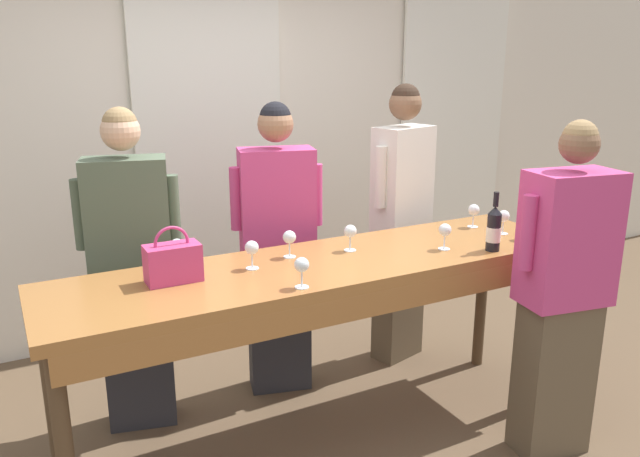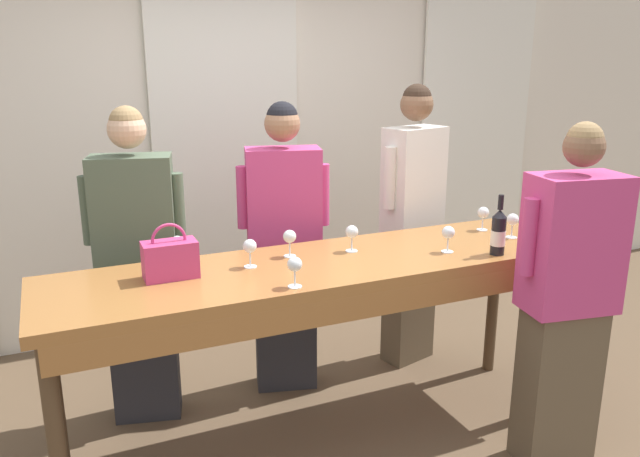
{
  "view_description": "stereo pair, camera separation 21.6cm",
  "coord_description": "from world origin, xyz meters",
  "px_view_note": "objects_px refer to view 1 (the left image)",
  "views": [
    {
      "loc": [
        -1.4,
        -2.57,
        1.98
      ],
      "look_at": [
        0.0,
        0.07,
        1.15
      ],
      "focal_mm": 35.0,
      "sensor_mm": 36.0,
      "label": 1
    },
    {
      "loc": [
        -1.21,
        -2.66,
        1.98
      ],
      "look_at": [
        0.0,
        0.07,
        1.15
      ],
      "focal_mm": 35.0,
      "sensor_mm": 36.0,
      "label": 2
    }
  ],
  "objects_px": {
    "wine_glass_center_left": "(177,247)",
    "guest_olive_jacket": "(132,270)",
    "tasting_bar": "(329,282)",
    "handbag": "(173,262)",
    "wine_bottle": "(494,229)",
    "wine_glass_front_right": "(504,217)",
    "wine_glass_center_right": "(289,238)",
    "wine_glass_back_mid": "(474,211)",
    "guest_cream_sweater": "(401,221)",
    "wine_glass_back_right": "(526,222)",
    "wine_glass_front_mid": "(252,249)",
    "wine_glass_back_left": "(302,266)",
    "wine_glass_front_left": "(445,231)",
    "guest_pink_top": "(278,248)",
    "wine_glass_center_mid": "(350,232)",
    "host_pouring": "(563,294)"
  },
  "relations": [
    {
      "from": "wine_glass_back_left",
      "to": "wine_glass_back_right",
      "type": "height_order",
      "value": "same"
    },
    {
      "from": "wine_glass_front_mid",
      "to": "wine_glass_center_right",
      "type": "relative_size",
      "value": 1.0
    },
    {
      "from": "wine_bottle",
      "to": "wine_glass_front_right",
      "type": "height_order",
      "value": "wine_bottle"
    },
    {
      "from": "wine_glass_back_mid",
      "to": "wine_glass_back_right",
      "type": "distance_m",
      "value": 0.34
    },
    {
      "from": "wine_glass_back_mid",
      "to": "guest_olive_jacket",
      "type": "relative_size",
      "value": 0.08
    },
    {
      "from": "wine_glass_center_mid",
      "to": "wine_glass_center_right",
      "type": "xyz_separation_m",
      "value": [
        -0.32,
        0.05,
        0.0
      ]
    },
    {
      "from": "wine_glass_center_right",
      "to": "host_pouring",
      "type": "xyz_separation_m",
      "value": [
        1.12,
        -0.75,
        -0.24
      ]
    },
    {
      "from": "wine_glass_center_right",
      "to": "wine_glass_back_mid",
      "type": "height_order",
      "value": "same"
    },
    {
      "from": "handbag",
      "to": "wine_glass_center_right",
      "type": "distance_m",
      "value": 0.61
    },
    {
      "from": "wine_glass_front_right",
      "to": "wine_glass_center_mid",
      "type": "relative_size",
      "value": 1.0
    },
    {
      "from": "wine_bottle",
      "to": "wine_glass_back_mid",
      "type": "height_order",
      "value": "wine_bottle"
    },
    {
      "from": "wine_bottle",
      "to": "wine_glass_front_left",
      "type": "distance_m",
      "value": 0.25
    },
    {
      "from": "wine_glass_back_left",
      "to": "guest_cream_sweater",
      "type": "height_order",
      "value": "guest_cream_sweater"
    },
    {
      "from": "wine_glass_center_left",
      "to": "tasting_bar",
      "type": "bearing_deg",
      "value": -23.13
    },
    {
      "from": "guest_pink_top",
      "to": "wine_glass_front_left",
      "type": "bearing_deg",
      "value": -50.22
    },
    {
      "from": "wine_glass_back_left",
      "to": "guest_pink_top",
      "type": "relative_size",
      "value": 0.08
    },
    {
      "from": "wine_glass_center_right",
      "to": "guest_cream_sweater",
      "type": "bearing_deg",
      "value": 25.34
    },
    {
      "from": "wine_bottle",
      "to": "wine_glass_front_right",
      "type": "bearing_deg",
      "value": 37.67
    },
    {
      "from": "wine_glass_center_mid",
      "to": "guest_cream_sweater",
      "type": "relative_size",
      "value": 0.08
    },
    {
      "from": "tasting_bar",
      "to": "wine_glass_center_mid",
      "type": "height_order",
      "value": "wine_glass_center_mid"
    },
    {
      "from": "tasting_bar",
      "to": "handbag",
      "type": "height_order",
      "value": "handbag"
    },
    {
      "from": "wine_glass_front_left",
      "to": "wine_glass_back_right",
      "type": "xyz_separation_m",
      "value": [
        0.52,
        -0.06,
        0.0
      ]
    },
    {
      "from": "wine_glass_center_left",
      "to": "wine_glass_back_mid",
      "type": "height_order",
      "value": "same"
    },
    {
      "from": "guest_olive_jacket",
      "to": "guest_cream_sweater",
      "type": "distance_m",
      "value": 1.71
    },
    {
      "from": "guest_cream_sweater",
      "to": "wine_glass_center_mid",
      "type": "bearing_deg",
      "value": -142.68
    },
    {
      "from": "wine_bottle",
      "to": "guest_olive_jacket",
      "type": "xyz_separation_m",
      "value": [
        -1.67,
        0.88,
        -0.22
      ]
    },
    {
      "from": "wine_glass_back_right",
      "to": "host_pouring",
      "type": "relative_size",
      "value": 0.08
    },
    {
      "from": "wine_glass_front_right",
      "to": "wine_glass_center_left",
      "type": "bearing_deg",
      "value": 170.29
    },
    {
      "from": "wine_glass_back_left",
      "to": "wine_glass_back_mid",
      "type": "bearing_deg",
      "value": 17.43
    },
    {
      "from": "tasting_bar",
      "to": "wine_glass_back_right",
      "type": "distance_m",
      "value": 1.18
    },
    {
      "from": "tasting_bar",
      "to": "wine_glass_center_right",
      "type": "height_order",
      "value": "wine_glass_center_right"
    },
    {
      "from": "wine_glass_front_right",
      "to": "wine_glass_front_left",
      "type": "bearing_deg",
      "value": -171.12
    },
    {
      "from": "wine_glass_center_right",
      "to": "wine_glass_back_mid",
      "type": "distance_m",
      "value": 1.2
    },
    {
      "from": "wine_glass_center_left",
      "to": "wine_glass_back_right",
      "type": "height_order",
      "value": "same"
    },
    {
      "from": "tasting_bar",
      "to": "wine_glass_front_right",
      "type": "height_order",
      "value": "wine_glass_front_right"
    },
    {
      "from": "wine_glass_back_right",
      "to": "tasting_bar",
      "type": "bearing_deg",
      "value": 172.23
    },
    {
      "from": "wine_bottle",
      "to": "wine_glass_center_mid",
      "type": "bearing_deg",
      "value": 152.29
    },
    {
      "from": "wine_glass_front_mid",
      "to": "wine_glass_back_left",
      "type": "relative_size",
      "value": 1.0
    },
    {
      "from": "wine_glass_front_right",
      "to": "wine_glass_center_right",
      "type": "xyz_separation_m",
      "value": [
        -1.25,
        0.18,
        0.0
      ]
    },
    {
      "from": "wine_bottle",
      "to": "guest_cream_sweater",
      "type": "distance_m",
      "value": 0.9
    },
    {
      "from": "wine_glass_center_right",
      "to": "wine_glass_front_right",
      "type": "bearing_deg",
      "value": -8.4
    },
    {
      "from": "guest_cream_sweater",
      "to": "wine_glass_back_mid",
      "type": "bearing_deg",
      "value": -69.76
    },
    {
      "from": "tasting_bar",
      "to": "wine_glass_front_mid",
      "type": "bearing_deg",
      "value": 166.4
    },
    {
      "from": "guest_olive_jacket",
      "to": "host_pouring",
      "type": "distance_m",
      "value": 2.19
    },
    {
      "from": "wine_glass_back_right",
      "to": "host_pouring",
      "type": "distance_m",
      "value": 0.52
    },
    {
      "from": "wine_glass_front_mid",
      "to": "wine_glass_center_mid",
      "type": "xyz_separation_m",
      "value": [
        0.56,
        0.03,
        0.0
      ]
    },
    {
      "from": "wine_glass_center_left",
      "to": "wine_glass_back_right",
      "type": "bearing_deg",
      "value": -13.68
    },
    {
      "from": "wine_glass_back_right",
      "to": "guest_pink_top",
      "type": "relative_size",
      "value": 0.08
    },
    {
      "from": "guest_pink_top",
      "to": "guest_cream_sweater",
      "type": "relative_size",
      "value": 0.96
    },
    {
      "from": "wine_glass_center_left",
      "to": "guest_olive_jacket",
      "type": "height_order",
      "value": "guest_olive_jacket"
    }
  ]
}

